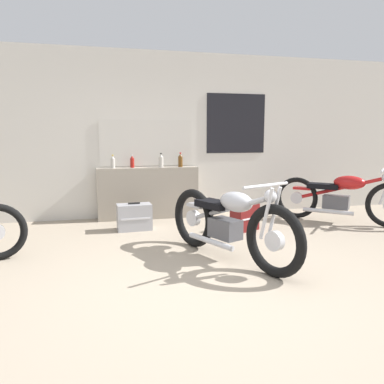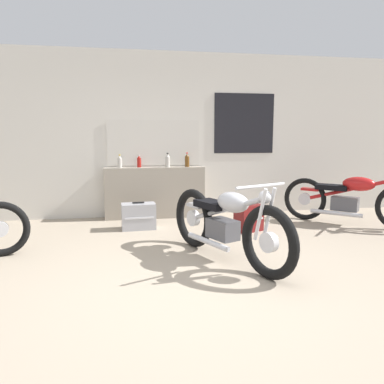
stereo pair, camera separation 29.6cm
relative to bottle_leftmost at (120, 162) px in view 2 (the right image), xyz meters
name	(u,v)px [view 2 (the right image)]	position (x,y,z in m)	size (l,w,h in m)	color
ground_plane	(198,289)	(0.73, -3.07, -0.97)	(24.00, 24.00, 0.00)	gray
wall_back	(163,135)	(0.74, 0.22, 0.43)	(10.00, 0.07, 2.80)	silver
sill_counter	(155,192)	(0.58, 0.04, -0.53)	(1.68, 0.28, 0.87)	gray
bottle_leftmost	(120,162)	(0.00, 0.00, 0.00)	(0.07, 0.07, 0.22)	#B7B2A8
bottle_left_center	(139,162)	(0.32, 0.05, 0.00)	(0.07, 0.07, 0.22)	maroon
bottle_center	(168,161)	(0.79, 0.00, 0.01)	(0.08, 0.08, 0.24)	#B7B2A8
bottle_right_center	(187,160)	(1.13, 0.01, 0.01)	(0.08, 0.08, 0.24)	#5B3814
motorcycle_silver	(226,223)	(1.19, -2.35, -0.53)	(0.98, 1.90, 0.92)	black
motorcycle_red	(350,198)	(3.54, -1.03, -0.54)	(1.60, 1.49, 0.89)	black
hard_case_silver	(139,216)	(0.27, -0.73, -0.77)	(0.51, 0.30, 0.41)	#9E9EA3
hard_case_darkred	(249,218)	(1.86, -1.13, -0.77)	(0.46, 0.38, 0.42)	maroon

